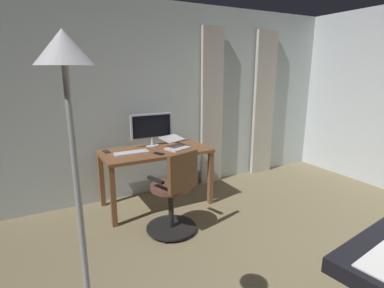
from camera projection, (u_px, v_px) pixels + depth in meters
name	position (u px, v px, depth m)	size (l,w,h in m)	color
back_room_partition	(187.00, 99.00, 4.45)	(5.14, 0.10, 2.66)	silver
curtain_left_panel	(264.00, 105.00, 5.03)	(0.41, 0.06, 2.37)	beige
curtain_right_panel	(212.00, 108.00, 4.56)	(0.36, 0.06, 2.37)	beige
desk	(156.00, 157.00, 3.86)	(1.37, 0.69, 0.76)	brown
office_chair	(174.00, 195.00, 3.22)	(0.56, 0.56, 0.95)	black
computer_monitor	(152.00, 127.00, 3.99)	(0.58, 0.18, 0.44)	silver
computer_keyboard	(132.00, 153.00, 3.66)	(0.41, 0.15, 0.02)	silver
laptop	(176.00, 145.00, 3.90)	(0.38, 0.40, 0.15)	silver
computer_mouse	(177.00, 141.00, 4.22)	(0.06, 0.10, 0.04)	#333338
cell_phone_face_up	(159.00, 154.00, 3.65)	(0.07, 0.14, 0.01)	black
cell_phone_by_monitor	(106.00, 152.00, 3.74)	(0.07, 0.14, 0.01)	#232328
floor_lamp	(73.00, 149.00, 1.31)	(0.28, 0.28, 1.93)	black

